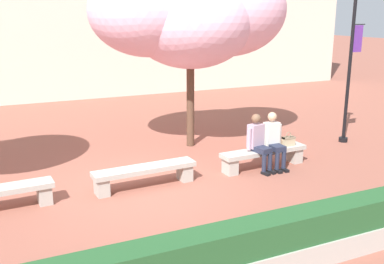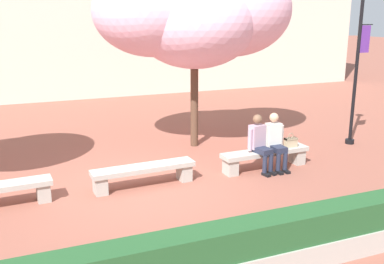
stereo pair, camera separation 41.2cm
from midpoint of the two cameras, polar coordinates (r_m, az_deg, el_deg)
The scene contains 9 objects.
ground_plane at distance 9.39m, azimuth -7.21°, elevation -6.97°, with size 100.00×100.00×0.00m, color #8E5142.
stone_bench_near_west at distance 9.28m, azimuth -7.28°, elevation -5.17°, with size 2.17×0.51×0.45m.
stone_bench_center at distance 10.45m, azimuth 7.98°, elevation -2.88°, with size 2.17×0.51×0.45m.
person_seated_left at distance 10.19m, azimuth 7.27°, elevation -1.05°, with size 0.50×0.72×1.29m.
person_seated_right at distance 10.41m, azimuth 9.21°, elevation -0.78°, with size 0.51×0.68×1.29m.
handbag at distance 10.73m, azimuth 11.06°, elevation -1.07°, with size 0.30×0.15×0.34m.
cherry_tree_main at distance 11.72m, azimuth -1.22°, elevation 14.63°, with size 5.15×3.37×4.74m.
lamp_post_with_banner at distance 12.73m, azimuth 18.74°, elevation 10.20°, with size 0.54×0.28×4.37m.
planter_hedge_foreground at distance 6.15m, azimuth 3.63°, elevation -15.30°, with size 12.76×0.50×0.80m.
Camera 1 is at (-2.76, -8.25, 3.47)m, focal length 42.00 mm.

